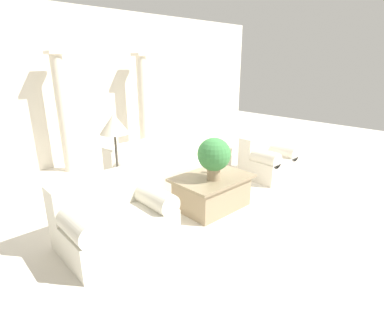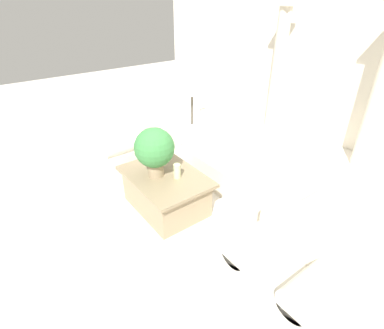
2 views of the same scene
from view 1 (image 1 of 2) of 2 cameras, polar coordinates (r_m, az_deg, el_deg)
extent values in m
plane|color=silver|center=(4.96, -0.06, -6.30)|extent=(16.00, 16.00, 0.00)
cube|color=silver|center=(7.11, -17.88, 13.88)|extent=(10.00, 0.06, 3.20)
cube|color=beige|center=(5.48, -3.66, -1.53)|extent=(2.24, 0.89, 0.40)
cube|color=beige|center=(5.57, -5.65, 3.13)|extent=(2.24, 0.31, 0.40)
cylinder|color=beige|center=(4.86, -12.72, -0.99)|extent=(0.28, 0.89, 0.28)
cylinder|color=beige|center=(6.03, 3.52, 3.30)|extent=(0.28, 0.89, 0.28)
cube|color=beige|center=(3.80, -14.12, -11.80)|extent=(1.26, 0.89, 0.40)
cube|color=beige|center=(3.86, -16.72, -4.86)|extent=(1.26, 0.31, 0.40)
cylinder|color=beige|center=(3.49, -21.63, -10.02)|extent=(0.28, 0.89, 0.28)
cylinder|color=beige|center=(3.89, -8.13, -5.79)|extent=(0.28, 0.89, 0.28)
cube|color=#998466|center=(4.57, 3.75, -5.47)|extent=(0.99, 0.71, 0.45)
cube|color=#897759|center=(4.47, 3.82, -2.58)|extent=(1.13, 0.81, 0.04)
cylinder|color=#937F60|center=(4.34, 4.13, -1.74)|extent=(0.19, 0.19, 0.18)
sphere|color=#387A3D|center=(4.25, 4.22, 1.95)|extent=(0.48, 0.48, 0.48)
cylinder|color=beige|center=(4.59, 4.25, -0.53)|extent=(0.09, 0.09, 0.18)
cylinder|color=#4C473D|center=(4.95, -13.49, -6.68)|extent=(0.25, 0.25, 0.03)
cylinder|color=#4C473D|center=(4.75, -13.99, -0.63)|extent=(0.04, 0.04, 1.08)
cone|color=beige|center=(4.57, -14.67, 7.50)|extent=(0.44, 0.44, 0.29)
cylinder|color=beige|center=(6.40, -23.25, 8.51)|extent=(0.23, 0.23, 2.25)
cube|color=beige|center=(6.33, -24.66, 18.80)|extent=(0.32, 0.32, 0.06)
cylinder|color=beige|center=(7.23, -9.28, 10.78)|extent=(0.23, 0.23, 2.25)
cube|color=beige|center=(7.16, -9.79, 19.95)|extent=(0.32, 0.32, 0.06)
cube|color=beige|center=(5.97, 14.21, -0.41)|extent=(0.90, 0.77, 0.40)
cube|color=beige|center=(5.99, 12.51, 3.67)|extent=(0.90, 0.27, 0.38)
cylinder|color=beige|center=(5.64, 12.70, 1.50)|extent=(0.28, 0.77, 0.28)
cylinder|color=beige|center=(6.14, 16.00, 2.63)|extent=(0.28, 0.77, 0.28)
camera|label=2|loc=(5.90, 37.17, 18.71)|focal=28.00mm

